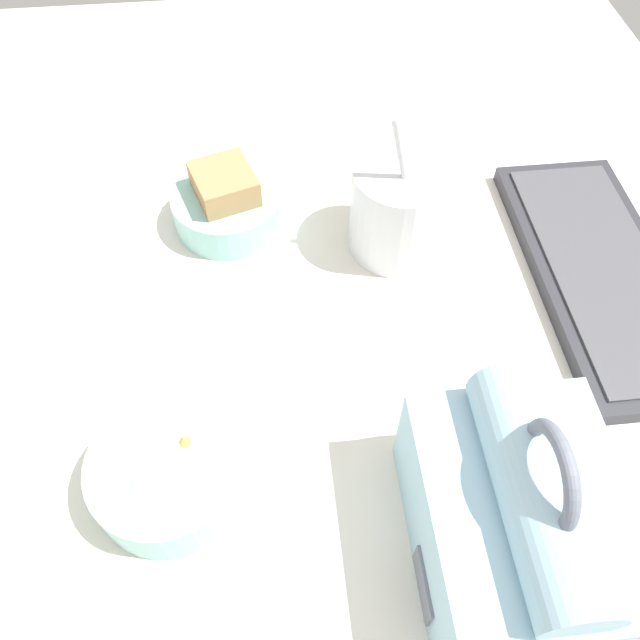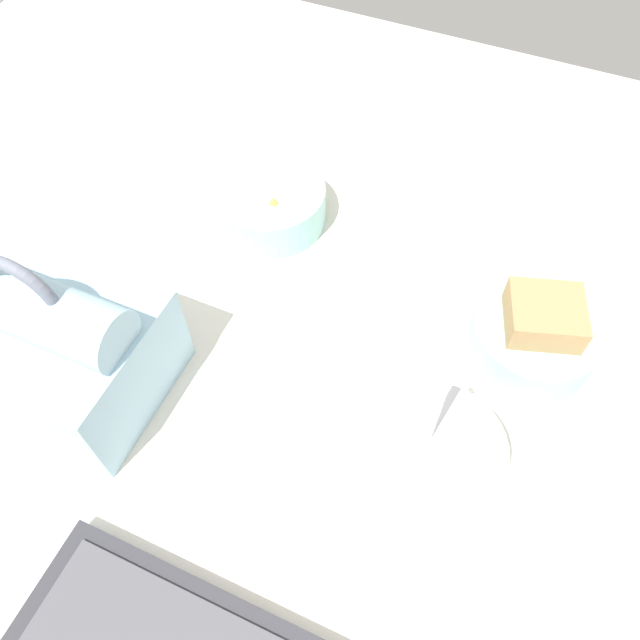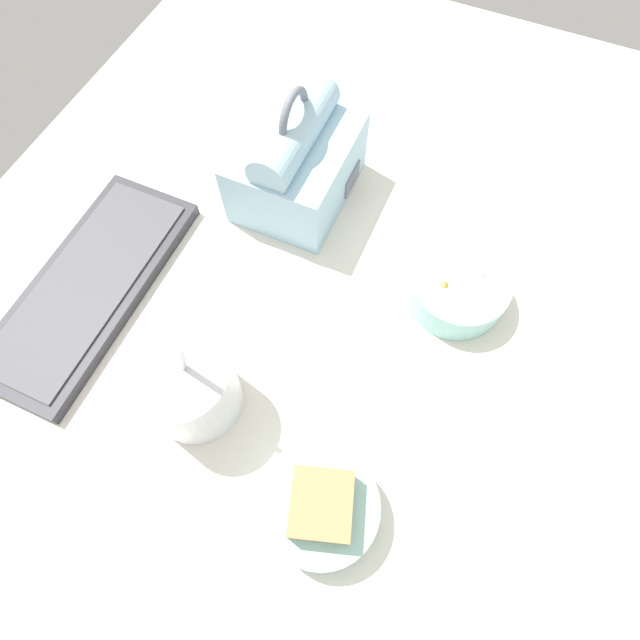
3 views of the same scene
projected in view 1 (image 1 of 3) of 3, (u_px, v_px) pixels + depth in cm
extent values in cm
cube|color=silver|center=(301.00, 362.00, 60.45)|extent=(140.00, 110.00, 2.00)
cube|color=#2D2D33|center=(601.00, 274.00, 64.60)|extent=(32.94, 13.43, 1.80)
cube|color=#47474C|center=(605.00, 267.00, 63.76)|extent=(30.31, 11.01, 0.30)
cube|color=#9EC6DB|center=(513.00, 523.00, 45.27)|extent=(17.42, 13.81, 9.77)
cylinder|color=#9EC6DB|center=(538.00, 490.00, 40.15)|extent=(16.55, 5.37, 5.37)
cube|color=slate|center=(423.00, 585.00, 44.81)|extent=(4.88, 0.30, 2.93)
torus|color=slate|center=(549.00, 476.00, 38.20)|extent=(7.10, 1.00, 7.10)
cylinder|color=silver|center=(401.00, 209.00, 64.38)|extent=(10.46, 10.46, 10.05)
cylinder|color=olive|center=(406.00, 174.00, 60.58)|extent=(9.20, 9.20, 0.60)
cylinder|color=silver|center=(403.00, 168.00, 58.97)|extent=(0.70, 3.47, 11.38)
cylinder|color=#93D1CC|center=(228.00, 208.00, 68.75)|extent=(12.05, 12.05, 4.04)
cube|color=#A87F51|center=(226.00, 193.00, 66.96)|extent=(8.17, 7.78, 5.66)
cylinder|color=#93D1CC|center=(168.00, 474.00, 50.20)|extent=(12.36, 12.36, 4.60)
ellipsoid|color=white|center=(152.00, 491.00, 48.02)|extent=(3.36, 3.36, 3.96)
cone|color=#EFBC47|center=(187.00, 448.00, 50.20)|extent=(5.59, 5.59, 3.91)
sphere|color=black|center=(120.00, 483.00, 49.69)|extent=(1.48, 1.48, 1.48)
sphere|color=black|center=(129.00, 488.00, 49.43)|extent=(1.48, 1.48, 1.48)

